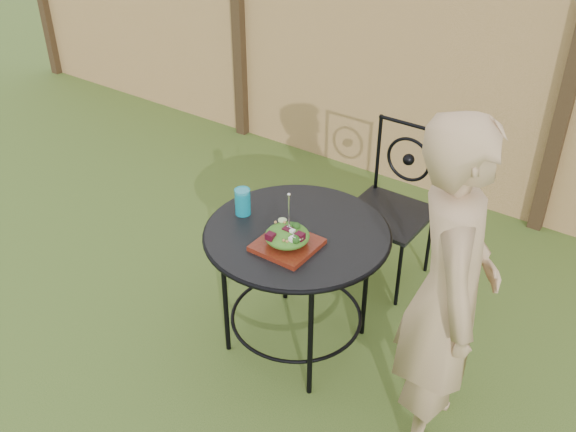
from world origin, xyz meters
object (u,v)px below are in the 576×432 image
Objects in this scene: diner at (448,294)px; salad_plate at (287,245)px; patio_table at (297,254)px; patio_chair at (393,202)px.

salad_plate is (-0.78, -0.03, -0.06)m from diner.
patio_table is at bearing 105.78° from salad_plate.
patio_chair is 3.52× the size of salad_plate.
patio_table is at bearing -96.98° from patio_chair.
patio_table is 0.58× the size of diner.
diner reaches higher than salad_plate.
patio_table is at bearing 56.51° from diner.
patio_chair is (0.10, 0.84, -0.08)m from patio_table.
salad_plate is (-0.06, -0.98, 0.23)m from patio_chair.
diner reaches higher than patio_chair.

